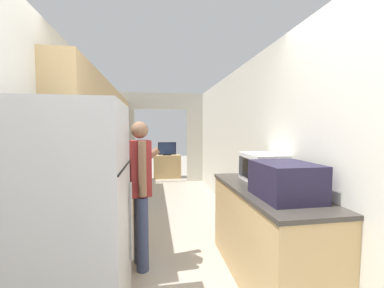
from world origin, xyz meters
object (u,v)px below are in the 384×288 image
at_px(person, 140,190).
at_px(television, 167,149).
at_px(range_oven, 121,181).
at_px(microwave, 263,168).
at_px(tv_cabinet, 167,166).
at_px(refrigerator, 72,219).
at_px(suitcase, 285,180).

height_order(person, television, person).
height_order(range_oven, microwave, microwave).
xyz_separation_m(person, tv_cabinet, (0.54, 4.68, -0.49)).
bearing_deg(television, refrigerator, -100.35).
height_order(range_oven, television, television).
bearing_deg(refrigerator, tv_cabinet, 79.73).
distance_m(suitcase, television, 5.44).
relative_size(range_oven, television, 1.93).
relative_size(suitcase, microwave, 1.06).
bearing_deg(person, tv_cabinet, -18.90).
bearing_deg(television, microwave, -80.71).
xyz_separation_m(refrigerator, suitcase, (1.67, -0.00, 0.23)).
height_order(microwave, television, microwave).
bearing_deg(range_oven, microwave, -52.55).
relative_size(person, suitcase, 2.88).
relative_size(refrigerator, person, 1.07).
relative_size(range_oven, tv_cabinet, 1.29).
xyz_separation_m(suitcase, microwave, (0.10, 0.61, 0.00)).
bearing_deg(person, television, -18.96).
distance_m(range_oven, person, 2.33).
bearing_deg(tv_cabinet, suitcase, -82.81).
relative_size(refrigerator, suitcase, 3.08).
height_order(range_oven, tv_cabinet, range_oven).
bearing_deg(range_oven, refrigerator, -88.71).
xyz_separation_m(range_oven, person, (0.51, -2.25, 0.38)).
bearing_deg(microwave, refrigerator, -161.04).
relative_size(refrigerator, range_oven, 1.59).
relative_size(range_oven, microwave, 2.06).
distance_m(refrigerator, television, 5.48).
distance_m(refrigerator, person, 0.88).
relative_size(microwave, tv_cabinet, 0.63).
height_order(tv_cabinet, television, television).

